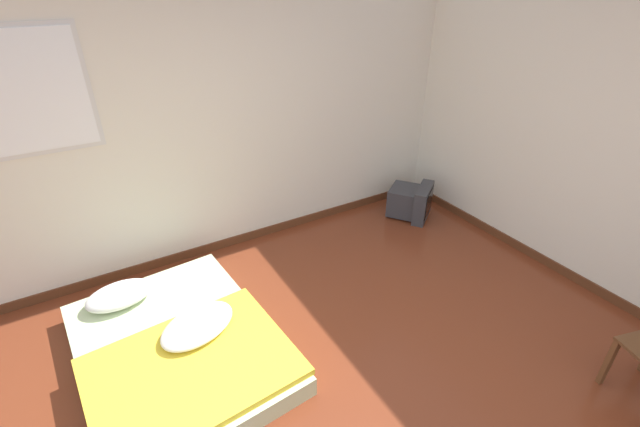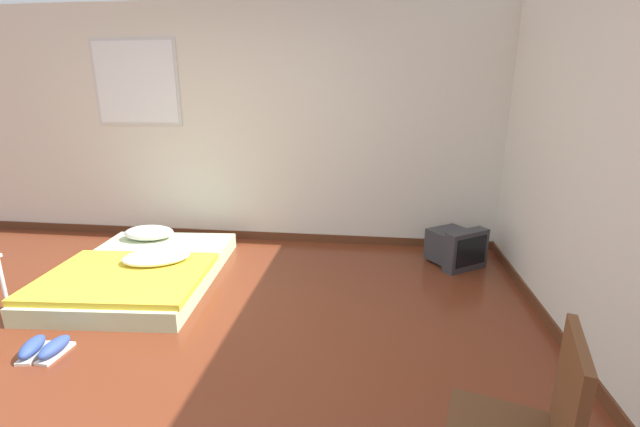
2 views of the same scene
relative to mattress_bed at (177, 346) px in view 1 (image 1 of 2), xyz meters
The scene contains 3 objects.
wall_back 1.86m from the mattress_bed, 61.96° to the left, with size 7.87×0.08×2.60m.
mattress_bed is the anchor object (origin of this frame).
crt_tv 3.02m from the mattress_bed, 14.31° to the left, with size 0.60×0.61×0.39m.
Camera 1 is at (-0.95, -1.28, 2.54)m, focal length 24.00 mm.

